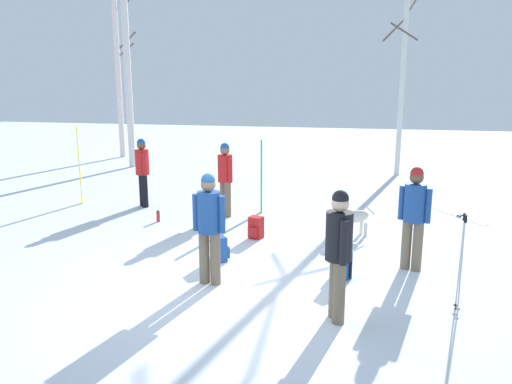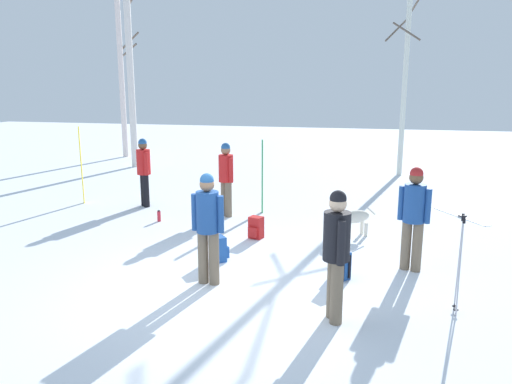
% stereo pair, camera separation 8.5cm
% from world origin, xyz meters
% --- Properties ---
extents(ground_plane, '(60.00, 60.00, 0.00)m').
position_xyz_m(ground_plane, '(0.00, 0.00, 0.00)').
color(ground_plane, white).
extents(person_0, '(0.42, 0.37, 1.72)m').
position_xyz_m(person_0, '(-1.31, 3.99, 0.98)').
color(person_0, '#72604C').
rests_on(person_0, ground_plane).
extents(person_1, '(0.34, 0.49, 1.72)m').
position_xyz_m(person_1, '(1.63, -0.61, 0.98)').
color(person_1, '#72604C').
rests_on(person_1, ground_plane).
extents(person_2, '(0.50, 0.34, 1.72)m').
position_xyz_m(person_2, '(2.68, 1.47, 0.98)').
color(person_2, '#72604C').
rests_on(person_2, ground_plane).
extents(person_3, '(0.39, 0.40, 1.72)m').
position_xyz_m(person_3, '(-3.59, 4.39, 0.98)').
color(person_3, black).
rests_on(person_3, ground_plane).
extents(person_4, '(0.52, 0.34, 1.72)m').
position_xyz_m(person_4, '(-0.34, 0.12, 0.98)').
color(person_4, '#72604C').
rests_on(person_4, ground_plane).
extents(dog, '(0.77, 0.54, 0.57)m').
position_xyz_m(dog, '(1.67, 3.11, 0.39)').
color(dog, beige).
rests_on(dog, ground_plane).
extents(ski_pair_planted_0, '(0.09, 0.16, 1.99)m').
position_xyz_m(ski_pair_planted_0, '(-5.30, 4.29, 0.99)').
color(ski_pair_planted_0, yellow).
rests_on(ski_pair_planted_0, ground_plane).
extents(ski_pair_planted_1, '(0.07, 0.13, 1.76)m').
position_xyz_m(ski_pair_planted_1, '(-0.57, 4.50, 0.87)').
color(ski_pair_planted_1, green).
rests_on(ski_pair_planted_1, ground_plane).
extents(ski_pair_lying_1, '(1.05, 1.52, 0.05)m').
position_xyz_m(ski_pair_lying_1, '(4.01, 5.30, 0.01)').
color(ski_pair_lying_1, white).
rests_on(ski_pair_lying_1, ground_plane).
extents(ski_poles_1, '(0.07, 0.20, 1.36)m').
position_xyz_m(ski_poles_1, '(3.18, -0.01, 0.73)').
color(ski_poles_1, '#B2B2BC').
rests_on(ski_poles_1, ground_plane).
extents(backpack_0, '(0.31, 0.33, 0.44)m').
position_xyz_m(backpack_0, '(-0.21, 2.50, 0.21)').
color(backpack_0, red).
rests_on(backpack_0, ground_plane).
extents(backpack_1, '(0.35, 0.34, 0.44)m').
position_xyz_m(backpack_1, '(-0.50, 1.09, 0.21)').
color(backpack_1, '#1E4C99').
rests_on(backpack_1, ground_plane).
extents(backpack_2, '(0.35, 0.34, 0.44)m').
position_xyz_m(backpack_2, '(1.60, 0.79, 0.21)').
color(backpack_2, '#1E4C99').
rests_on(backpack_2, ground_plane).
extents(water_bottle_0, '(0.08, 0.08, 0.25)m').
position_xyz_m(water_bottle_0, '(-2.63, 3.16, 0.12)').
color(water_bottle_0, red).
rests_on(water_bottle_0, ground_plane).
extents(birch_tree_0, '(1.10, 0.88, 7.18)m').
position_xyz_m(birch_tree_0, '(-8.61, 12.43, 3.51)').
color(birch_tree_0, silver).
rests_on(birch_tree_0, ground_plane).
extents(birch_tree_1, '(1.41, 1.44, 8.07)m').
position_xyz_m(birch_tree_1, '(-6.89, 10.03, 4.17)').
color(birch_tree_1, silver).
rests_on(birch_tree_1, ground_plane).
extents(birch_tree_2, '(1.50, 1.52, 7.76)m').
position_xyz_m(birch_tree_2, '(2.79, 10.69, 4.08)').
color(birch_tree_2, silver).
rests_on(birch_tree_2, ground_plane).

